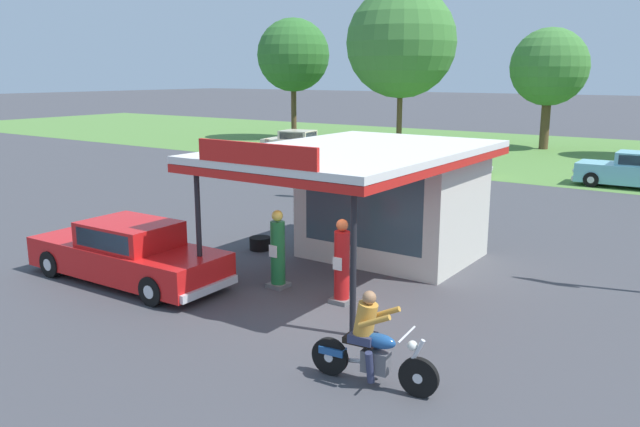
{
  "coord_description": "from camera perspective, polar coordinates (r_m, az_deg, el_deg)",
  "views": [
    {
      "loc": [
        7.3,
        -10.53,
        4.9
      ],
      "look_at": [
        -1.73,
        2.4,
        1.4
      ],
      "focal_mm": 35.49,
      "sensor_mm": 36.0,
      "label": 1
    }
  ],
  "objects": [
    {
      "name": "spare_tire_stack",
      "position": [
        18.06,
        -5.42,
        -2.7
      ],
      "size": [
        0.6,
        0.6,
        0.36
      ],
      "color": "black",
      "rests_on": "ground"
    },
    {
      "name": "tree_oak_far_left",
      "position": [
        48.83,
        -2.29,
        13.95
      ],
      "size": [
        5.41,
        5.41,
        8.97
      ],
      "color": "brown",
      "rests_on": "ground"
    },
    {
      "name": "service_station_kiosk",
      "position": [
        16.75,
        5.81,
        1.94
      ],
      "size": [
        4.95,
        7.52,
        3.6
      ],
      "color": "beige",
      "rests_on": "ground"
    },
    {
      "name": "tree_oak_right",
      "position": [
        44.51,
        19.88,
        12.22
      ],
      "size": [
        4.99,
        4.99,
        7.82
      ],
      "color": "brown",
      "rests_on": "ground"
    },
    {
      "name": "bystander_leaning_by_kiosk",
      "position": [
        25.45,
        -1.53,
        3.56
      ],
      "size": [
        0.34,
        0.34,
        1.77
      ],
      "color": "brown",
      "rests_on": "ground"
    },
    {
      "name": "grass_verge_strip",
      "position": [
        41.47,
        24.63,
        4.59
      ],
      "size": [
        120.0,
        24.0,
        0.01
      ],
      "primitive_type": "cube",
      "color": "#56843D",
      "rests_on": "ground"
    },
    {
      "name": "tree_oak_left",
      "position": [
        43.54,
        7.35,
        15.05
      ],
      "size": [
        7.29,
        7.29,
        10.56
      ],
      "color": "brown",
      "rests_on": "ground"
    },
    {
      "name": "gas_pump_offside",
      "position": [
        13.7,
        1.98,
        -4.67
      ],
      "size": [
        0.44,
        0.44,
        1.87
      ],
      "color": "slate",
      "rests_on": "ground"
    },
    {
      "name": "bystander_admiring_sedan",
      "position": [
        32.67,
        -4.78,
        5.43
      ],
      "size": [
        0.37,
        0.37,
        1.68
      ],
      "color": "brown",
      "rests_on": "ground"
    },
    {
      "name": "gas_pump_nearside",
      "position": [
        14.7,
        -3.83,
        -3.54
      ],
      "size": [
        0.44,
        0.44,
        1.85
      ],
      "color": "slate",
      "rests_on": "ground"
    },
    {
      "name": "featured_classic_sedan",
      "position": [
        15.88,
        -16.96,
        -3.5
      ],
      "size": [
        5.54,
        2.04,
        1.48
      ],
      "color": "red",
      "rests_on": "ground"
    },
    {
      "name": "parked_car_back_row_far_left",
      "position": [
        32.14,
        11.0,
        4.72
      ],
      "size": [
        5.12,
        2.82,
        1.48
      ],
      "color": "beige",
      "rests_on": "ground"
    },
    {
      "name": "ground_plane",
      "position": [
        13.72,
        0.19,
        -8.41
      ],
      "size": [
        300.0,
        300.0,
        0.0
      ],
      "primitive_type": "plane",
      "color": "#424247"
    },
    {
      "name": "parked_car_second_row_spare",
      "position": [
        38.56,
        -1.76,
        6.25
      ],
      "size": [
        5.07,
        2.69,
        1.54
      ],
      "color": "beige",
      "rests_on": "ground"
    },
    {
      "name": "motorcycle_with_rider",
      "position": [
        10.3,
        4.61,
        -11.87
      ],
      "size": [
        2.18,
        0.7,
        1.58
      ],
      "color": "black",
      "rests_on": "ground"
    },
    {
      "name": "parked_car_back_row_right",
      "position": [
        30.9,
        26.61,
        3.41
      ],
      "size": [
        4.94,
        2.01,
        1.57
      ],
      "color": "#7AC6D1",
      "rests_on": "ground"
    }
  ]
}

